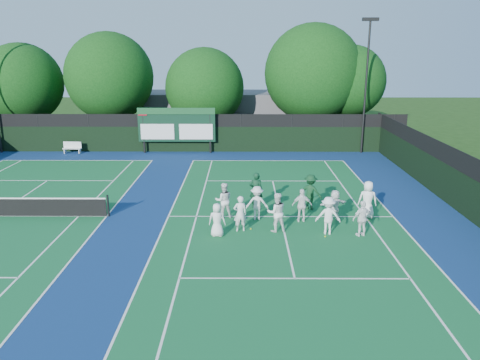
{
  "coord_description": "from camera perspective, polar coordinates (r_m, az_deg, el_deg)",
  "views": [
    {
      "loc": [
        -1.86,
        -20.48,
        7.87
      ],
      "look_at": [
        -2.0,
        3.0,
        1.3
      ],
      "focal_mm": 35.0,
      "sensor_mm": 36.0,
      "label": 1
    }
  ],
  "objects": [
    {
      "name": "tree_c",
      "position": [
        40.3,
        -4.1,
        10.95
      ],
      "size": [
        6.62,
        6.62,
        8.08
      ],
      "color": "black",
      "rests_on": "ground"
    },
    {
      "name": "tree_a",
      "position": [
        44.18,
        -24.72,
        10.46
      ],
      "size": [
        6.64,
        6.64,
        8.46
      ],
      "color": "black",
      "rests_on": "ground"
    },
    {
      "name": "coach_left",
      "position": [
        23.84,
        1.96,
        -1.27
      ],
      "size": [
        0.69,
        0.46,
        1.88
      ],
      "primitive_type": "imported",
      "rotation": [
        0.0,
        0.0,
        3.15
      ],
      "color": "#0D331D",
      "rests_on": "ground"
    },
    {
      "name": "tree_d",
      "position": [
        40.56,
        9.11,
        12.46
      ],
      "size": [
        8.13,
        8.13,
        10.03
      ],
      "color": "black",
      "rests_on": "ground"
    },
    {
      "name": "back_fence",
      "position": [
        37.29,
        -6.07,
        5.49
      ],
      "size": [
        34.0,
        0.08,
        3.0
      ],
      "color": "black",
      "rests_on": "ground"
    },
    {
      "name": "coach_right",
      "position": [
        23.9,
        8.58,
        -1.47
      ],
      "size": [
        1.35,
        1.07,
        1.83
      ],
      "primitive_type": "imported",
      "rotation": [
        0.0,
        0.0,
        2.76
      ],
      "color": "#0E351A",
      "rests_on": "ground"
    },
    {
      "name": "clubhouse",
      "position": [
        44.86,
        0.16,
        8.12
      ],
      "size": [
        18.0,
        6.0,
        4.0
      ],
      "primitive_type": "cube",
      "color": "#55555A",
      "rests_on": "ground"
    },
    {
      "name": "player_front_1",
      "position": [
        20.84,
        0.02,
        -4.12
      ],
      "size": [
        0.66,
        0.49,
        1.65
      ],
      "primitive_type": "imported",
      "rotation": [
        0.0,
        0.0,
        3.32
      ],
      "color": "silver",
      "rests_on": "ground"
    },
    {
      "name": "player_back_1",
      "position": [
        22.27,
        2.09,
        -2.82
      ],
      "size": [
        1.09,
        0.66,
        1.65
      ],
      "primitive_type": "imported",
      "rotation": [
        0.0,
        0.0,
        3.1
      ],
      "color": "silver",
      "rests_on": "ground"
    },
    {
      "name": "player_front_4",
      "position": [
        20.98,
        14.69,
        -4.58
      ],
      "size": [
        1.02,
        0.66,
        1.62
      ],
      "primitive_type": "imported",
      "rotation": [
        0.0,
        0.0,
        3.45
      ],
      "color": "white",
      "rests_on": "ground"
    },
    {
      "name": "player_back_0",
      "position": [
        22.53,
        -2.0,
        -2.48
      ],
      "size": [
        0.93,
        0.77,
        1.74
      ],
      "primitive_type": "imported",
      "rotation": [
        0.0,
        0.0,
        3.29
      ],
      "color": "silver",
      "rests_on": "ground"
    },
    {
      "name": "player_back_4",
      "position": [
        23.28,
        15.29,
        -2.32
      ],
      "size": [
        0.97,
        0.7,
        1.83
      ],
      "primitive_type": "imported",
      "rotation": [
        0.0,
        0.0,
        3.0
      ],
      "color": "white",
      "rests_on": "ground"
    },
    {
      "name": "bench",
      "position": [
        38.96,
        -19.77,
        3.79
      ],
      "size": [
        1.46,
        0.49,
        0.91
      ],
      "color": "silver",
      "rests_on": "ground"
    },
    {
      "name": "tennis_ball_4",
      "position": [
        24.27,
        5.24,
        -3.28
      ],
      "size": [
        0.07,
        0.07,
        0.07
      ],
      "primitive_type": "sphere",
      "color": "#C4CC18",
      "rests_on": "ground"
    },
    {
      "name": "tennis_ball_0",
      "position": [
        21.29,
        1.32,
        -5.97
      ],
      "size": [
        0.07,
        0.07,
        0.07
      ],
      "primitive_type": "sphere",
      "color": "#C4CC18",
      "rests_on": "ground"
    },
    {
      "name": "ground",
      "position": [
        22.02,
        5.19,
        -5.38
      ],
      "size": [
        120.0,
        120.0,
        0.0
      ],
      "primitive_type": "plane",
      "color": "#1A390F",
      "rests_on": "ground"
    },
    {
      "name": "player_front_2",
      "position": [
        20.86,
        4.48,
        -3.95
      ],
      "size": [
        0.97,
        0.81,
        1.8
      ],
      "primitive_type": "imported",
      "rotation": [
        0.0,
        0.0,
        3.31
      ],
      "color": "white",
      "rests_on": "ground"
    },
    {
      "name": "player_back_3",
      "position": [
        22.62,
        11.46,
        -3.03
      ],
      "size": [
        1.46,
        0.92,
        1.51
      ],
      "primitive_type": "imported",
      "rotation": [
        0.0,
        0.0,
        3.51
      ],
      "color": "white",
      "rests_on": "ground"
    },
    {
      "name": "tree_e",
      "position": [
        41.16,
        13.37,
        11.42
      ],
      "size": [
        5.99,
        5.99,
        8.29
      ],
      "color": "black",
      "rests_on": "ground"
    },
    {
      "name": "near_court",
      "position": [
        22.95,
        4.99,
        -4.46
      ],
      "size": [
        11.05,
        23.85,
        0.01
      ],
      "color": "#125A2D",
      "rests_on": "ground"
    },
    {
      "name": "tennis_ball_5",
      "position": [
        20.78,
        10.35,
        -6.79
      ],
      "size": [
        0.07,
        0.07,
        0.07
      ],
      "primitive_type": "sphere",
      "color": "#C4CC18",
      "rests_on": "ground"
    },
    {
      "name": "player_front_3",
      "position": [
        20.9,
        10.7,
        -4.28
      ],
      "size": [
        1.15,
        0.72,
        1.7
      ],
      "primitive_type": "imported",
      "rotation": [
        0.0,
        0.0,
        3.06
      ],
      "color": "white",
      "rests_on": "ground"
    },
    {
      "name": "divider_fence_right",
      "position": [
        24.93,
        26.15,
        -1.15
      ],
      "size": [
        0.08,
        32.0,
        3.0
      ],
      "color": "black",
      "rests_on": "ground"
    },
    {
      "name": "player_front_0",
      "position": [
        20.34,
        -2.81,
        -4.88
      ],
      "size": [
        0.75,
        0.51,
        1.5
      ],
      "primitive_type": "imported",
      "rotation": [
        0.0,
        0.0,
        3.09
      ],
      "color": "white",
      "rests_on": "ground"
    },
    {
      "name": "tennis_ball_2",
      "position": [
        23.07,
        15.44,
        -4.81
      ],
      "size": [
        0.07,
        0.07,
        0.07
      ],
      "primitive_type": "sphere",
      "color": "#C4CC18",
      "rests_on": "ground"
    },
    {
      "name": "light_pole_right",
      "position": [
        37.4,
        15.21,
        12.7
      ],
      "size": [
        1.2,
        0.3,
        10.12
      ],
      "color": "black",
      "rests_on": "ground"
    },
    {
      "name": "scoreboard",
      "position": [
        36.87,
        -7.75,
        6.63
      ],
      "size": [
        6.0,
        0.21,
        3.55
      ],
      "color": "black",
      "rests_on": "ground"
    },
    {
      "name": "tennis_ball_3",
      "position": [
        21.55,
        0.41,
        -5.69
      ],
      "size": [
        0.07,
        0.07,
        0.07
      ],
      "primitive_type": "sphere",
      "color": "#C4CC18",
      "rests_on": "ground"
    },
    {
      "name": "tennis_ball_1",
      "position": [
        24.47,
        5.2,
        -3.11
      ],
      "size": [
        0.07,
        0.07,
        0.07
      ],
      "primitive_type": "sphere",
      "color": "#C4CC18",
      "rests_on": "ground"
    },
    {
      "name": "player_back_2",
      "position": [
        22.17,
        7.57,
        -3.09
      ],
      "size": [
        0.95,
        0.4,
        1.61
      ],
      "primitive_type": "imported",
      "rotation": [
        0.0,
        0.0,
        3.14
      ],
      "color": "white",
      "rests_on": "ground"
    },
    {
      "name": "tree_b",
      "position": [
        41.62,
        -15.38,
        11.8
      ],
      "size": [
        7.34,
        7.34,
        9.34
      ],
      "color": "black",
      "rests_on": "ground"
    },
    {
      "name": "court_apron",
      "position": [
        23.25,
        -9.97,
        -4.39
      ],
      "size": [
        34.0,
        32.0,
        0.01
      ],
      "primitive_type": "cube",
      "color": "navy",
      "rests_on": "ground"
    }
  ]
}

